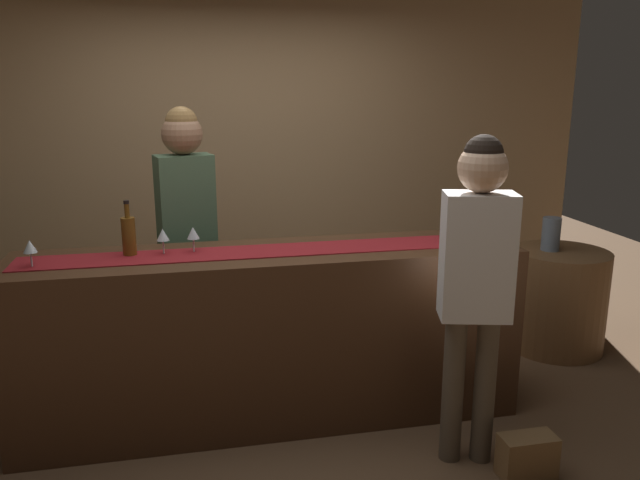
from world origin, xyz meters
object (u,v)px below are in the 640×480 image
Objects in this scene: wine_bottle_green at (466,224)px; handbag at (527,456)px; wine_glass_far_end at (193,234)px; wine_bottle_amber at (129,235)px; bartender at (186,215)px; wine_glass_near_customer at (163,236)px; round_side_table at (558,300)px; vase_on_side_table at (551,234)px; wine_glass_mid_counter at (30,247)px; customer_sipping at (476,268)px.

wine_bottle_green reaches higher than handbag.
wine_bottle_green is at bearing -3.90° from wine_glass_far_end.
bartender is at bearing 59.35° from wine_bottle_amber.
wine_bottle_amber is 0.18m from wine_glass_near_customer.
wine_glass_far_end is 0.51× the size of handbag.
wine_bottle_amber reaches higher than round_side_table.
wine_glass_mid_counter is at bearing -168.65° from vase_on_side_table.
customer_sipping is (1.68, -0.71, -0.08)m from wine_bottle_amber.
customer_sipping is at bearing -15.04° from wine_glass_mid_counter.
wine_bottle_amber is at bearing 179.04° from wine_glass_far_end.
wine_bottle_green reaches higher than vase_on_side_table.
customer_sipping is at bearing 138.31° from handbag.
customer_sipping is at bearing 124.75° from bartender.
wine_bottle_amber is 1.90m from wine_bottle_green.
wine_glass_far_end is at bearing -167.89° from vase_on_side_table.
handbag is at bearing -30.09° from wine_glass_far_end.
vase_on_side_table is 0.86× the size of handbag.
vase_on_side_table reaches higher than handbag.
handbag is (-1.03, -1.41, -0.26)m from round_side_table.
wine_glass_far_end is 0.52m from bartender.
handbag is at bearing -88.75° from wine_bottle_green.
round_side_table is at bearing 10.36° from wine_glass_mid_counter.
wine_glass_far_end reaches higher than handbag.
handbag is (0.02, -0.81, -1.01)m from wine_bottle_green.
round_side_table is (1.26, 1.20, -0.67)m from customer_sipping.
customer_sipping is 0.98m from handbag.
customer_sipping is (2.15, -0.58, -0.07)m from wine_glass_mid_counter.
bartender is (0.13, 0.53, -0.00)m from wine_glass_near_customer.
bartender is (0.30, 0.51, -0.01)m from wine_bottle_amber.
wine_bottle_amber reaches higher than wine_glass_far_end.
bartender reaches higher than wine_glass_mid_counter.
wine_glass_far_end is at bearing 166.49° from customer_sipping.
bartender reaches higher than round_side_table.
wine_glass_near_customer is 0.09× the size of customer_sipping.
vase_on_side_table is (2.86, 0.54, -0.26)m from wine_bottle_amber.
bartender reaches higher than wine_glass_far_end.
customer_sipping is (-0.22, -0.60, -0.08)m from wine_bottle_green.
wine_glass_mid_counter and wine_glass_far_end have the same top height.
wine_bottle_amber reaches higher than vase_on_side_table.
wine_bottle_amber and wine_bottle_green have the same top height.
handbag is at bearing -27.52° from wine_glass_near_customer.
wine_bottle_amber is 2.10× the size of wine_glass_near_customer.
wine_bottle_green is 1.72m from wine_glass_near_customer.
wine_bottle_amber is 3.07m from round_side_table.
wine_glass_near_customer is 1.00× the size of wine_glass_far_end.
wine_glass_mid_counter reaches higher than handbag.
wine_bottle_amber is 1.08× the size of handbag.
customer_sipping reaches higher than vase_on_side_table.
wine_bottle_amber is 1.00× the size of wine_bottle_green.
wine_glass_far_end is at bearing -169.20° from round_side_table.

